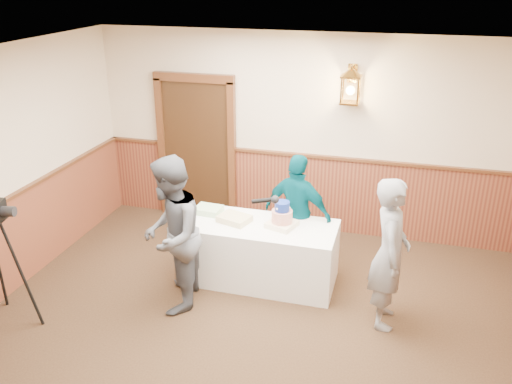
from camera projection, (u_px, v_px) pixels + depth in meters
room_shell at (234, 218)px, 4.78m from camera, size 6.02×7.02×2.81m
display_table at (260, 253)px, 6.54m from camera, size 1.80×0.80×0.75m
tiered_cake at (282, 217)px, 6.30m from camera, size 0.39×0.39×0.32m
sheet_cake_yellow at (234, 219)px, 6.46m from camera, size 0.42×0.37×0.07m
sheet_cake_green at (209, 210)px, 6.69m from camera, size 0.34×0.28×0.07m
interviewer at (171, 235)px, 5.85m from camera, size 1.59×0.98×1.77m
baker at (390, 253)px, 5.59m from camera, size 0.44×0.63×1.66m
assistant_p at (298, 214)px, 6.66m from camera, size 0.96×0.59×1.52m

